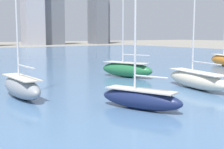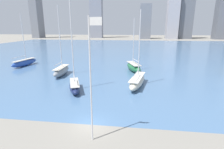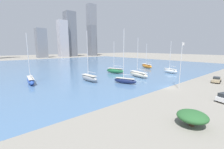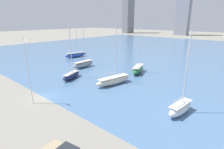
{
  "view_description": "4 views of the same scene",
  "coord_description": "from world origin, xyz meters",
  "px_view_note": "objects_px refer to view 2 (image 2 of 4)",
  "views": [
    {
      "loc": [
        -21.48,
        -8.51,
        6.09
      ],
      "look_at": [
        -3.49,
        18.29,
        1.93
      ],
      "focal_mm": 50.0,
      "sensor_mm": 36.0,
      "label": 1
    },
    {
      "loc": [
        5.01,
        -18.15,
        11.32
      ],
      "look_at": [
        1.16,
        12.17,
        3.01
      ],
      "focal_mm": 28.0,
      "sensor_mm": 36.0,
      "label": 2
    },
    {
      "loc": [
        -38.12,
        -20.48,
        10.71
      ],
      "look_at": [
        -6.37,
        16.2,
        2.18
      ],
      "focal_mm": 24.0,
      "sensor_mm": 36.0,
      "label": 3
    },
    {
      "loc": [
        31.84,
        -15.57,
        15.06
      ],
      "look_at": [
        7.06,
        13.02,
        3.28
      ],
      "focal_mm": 28.0,
      "sensor_mm": 36.0,
      "label": 4
    }
  ],
  "objects_px": {
    "flag_pole": "(91,78)",
    "sailboat_green": "(134,67)",
    "sailboat_gray": "(61,71)",
    "sailboat_cream": "(137,81)",
    "sailboat_navy": "(75,85)",
    "sailboat_blue": "(25,62)"
  },
  "relations": [
    {
      "from": "flag_pole",
      "to": "sailboat_green",
      "type": "distance_m",
      "value": 30.73
    },
    {
      "from": "flag_pole",
      "to": "sailboat_green",
      "type": "relative_size",
      "value": 0.91
    },
    {
      "from": "sailboat_cream",
      "to": "sailboat_blue",
      "type": "xyz_separation_m",
      "value": [
        -33.46,
        14.67,
        0.01
      ]
    },
    {
      "from": "sailboat_gray",
      "to": "sailboat_navy",
      "type": "height_order",
      "value": "sailboat_navy"
    },
    {
      "from": "sailboat_green",
      "to": "sailboat_gray",
      "type": "height_order",
      "value": "sailboat_gray"
    },
    {
      "from": "sailboat_blue",
      "to": "sailboat_gray",
      "type": "bearing_deg",
      "value": -21.87
    },
    {
      "from": "sailboat_cream",
      "to": "sailboat_blue",
      "type": "bearing_deg",
      "value": 168.12
    },
    {
      "from": "sailboat_green",
      "to": "sailboat_cream",
      "type": "xyz_separation_m",
      "value": [
        0.82,
        -12.13,
        -0.09
      ]
    },
    {
      "from": "sailboat_green",
      "to": "sailboat_cream",
      "type": "height_order",
      "value": "sailboat_cream"
    },
    {
      "from": "sailboat_gray",
      "to": "sailboat_green",
      "type": "bearing_deg",
      "value": 18.96
    },
    {
      "from": "flag_pole",
      "to": "sailboat_cream",
      "type": "relative_size",
      "value": 0.85
    },
    {
      "from": "sailboat_gray",
      "to": "sailboat_cream",
      "type": "bearing_deg",
      "value": -18.97
    },
    {
      "from": "flag_pole",
      "to": "sailboat_gray",
      "type": "distance_m",
      "value": 27.66
    },
    {
      "from": "sailboat_gray",
      "to": "sailboat_navy",
      "type": "relative_size",
      "value": 0.99
    },
    {
      "from": "sailboat_green",
      "to": "sailboat_gray",
      "type": "distance_m",
      "value": 18.41
    },
    {
      "from": "sailboat_gray",
      "to": "sailboat_blue",
      "type": "relative_size",
      "value": 1.06
    },
    {
      "from": "sailboat_cream",
      "to": "sailboat_green",
      "type": "bearing_deg",
      "value": 105.64
    },
    {
      "from": "sailboat_navy",
      "to": "sailboat_gray",
      "type": "bearing_deg",
      "value": 103.08
    },
    {
      "from": "sailboat_blue",
      "to": "sailboat_navy",
      "type": "relative_size",
      "value": 0.93
    },
    {
      "from": "sailboat_green",
      "to": "sailboat_navy",
      "type": "bearing_deg",
      "value": -142.22
    },
    {
      "from": "flag_pole",
      "to": "sailboat_gray",
      "type": "bearing_deg",
      "value": 119.48
    },
    {
      "from": "sailboat_gray",
      "to": "sailboat_cream",
      "type": "relative_size",
      "value": 1.12
    }
  ]
}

